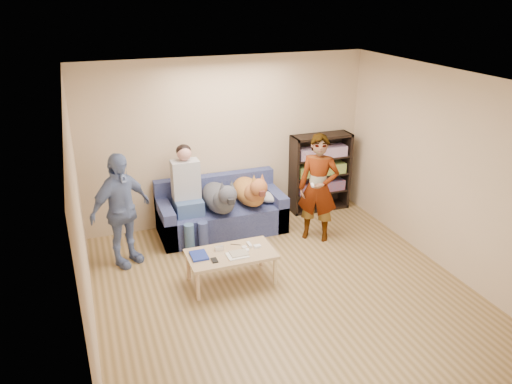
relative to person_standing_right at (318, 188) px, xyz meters
name	(u,v)px	position (x,y,z in m)	size (l,w,h in m)	color
ground	(290,299)	(-1.03, -1.36, -0.80)	(5.00, 5.00, 0.00)	brown
ceiling	(297,84)	(-1.03, -1.36, 1.80)	(5.00, 5.00, 0.00)	white
wall_back	(227,141)	(-1.03, 1.14, 0.50)	(4.50, 4.50, 0.00)	tan
wall_front	(443,338)	(-1.03, -3.86, 0.50)	(4.50, 4.50, 0.00)	tan
wall_left	(81,233)	(-3.28, -1.36, 0.50)	(5.00, 5.00, 0.00)	tan
wall_right	(456,177)	(1.22, -1.36, 0.50)	(5.00, 5.00, 0.00)	tan
blanket	(271,197)	(-0.49, 0.61, -0.31)	(0.40, 0.33, 0.14)	#A9A9AE
person_standing_right	(318,188)	(0.00, 0.00, 0.00)	(0.59, 0.38, 1.61)	gray
person_standing_left	(121,210)	(-2.79, 0.23, -0.02)	(0.92, 0.38, 1.57)	#6E81B0
held_controller	(312,185)	(-0.20, -0.20, 0.15)	(0.04, 0.11, 0.03)	white
notebook_blue	(199,255)	(-1.97, -0.68, -0.37)	(0.20, 0.26, 0.03)	navy
papers	(237,255)	(-1.52, -0.83, -0.38)	(0.26, 0.20, 0.01)	white
magazine	(239,253)	(-1.49, -0.81, -0.36)	(0.22, 0.17, 0.01)	#ACA189
camera_silver	(219,248)	(-1.69, -0.61, -0.36)	(0.11, 0.06, 0.05)	silver
controller_a	(249,244)	(-1.29, -0.63, -0.37)	(0.04, 0.13, 0.03)	white
controller_b	(257,246)	(-1.21, -0.71, -0.37)	(0.09, 0.06, 0.03)	white
headphone_cup_a	(247,250)	(-1.37, -0.75, -0.37)	(0.07, 0.07, 0.02)	white
headphone_cup_b	(244,247)	(-1.37, -0.67, -0.37)	(0.07, 0.07, 0.02)	silver
pen_orange	(233,259)	(-1.59, -0.89, -0.38)	(0.01, 0.01, 0.14)	#C86B1C
pen_black	(236,245)	(-1.45, -0.55, -0.38)	(0.01, 0.01, 0.14)	black
wallet	(214,260)	(-1.82, -0.85, -0.38)	(0.07, 0.12, 0.01)	black
sofa	(221,214)	(-1.28, 0.74, -0.52)	(1.90, 0.85, 0.82)	#515B93
person_seated	(188,191)	(-1.80, 0.61, -0.03)	(0.40, 0.73, 1.47)	#456099
dog_gray	(220,198)	(-1.35, 0.50, -0.15)	(0.43, 1.26, 0.63)	#44484E
dog_tan	(250,191)	(-0.84, 0.60, -0.16)	(0.43, 1.17, 0.62)	#B77E37
coffee_table	(231,256)	(-1.57, -0.73, -0.43)	(1.10, 0.60, 0.42)	tan
bookshelf	(320,171)	(0.52, 0.97, -0.12)	(1.00, 0.34, 1.30)	black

